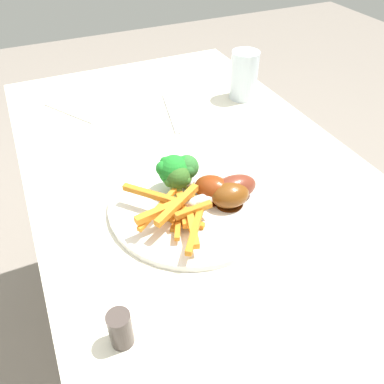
{
  "coord_description": "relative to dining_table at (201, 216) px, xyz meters",
  "views": [
    {
      "loc": [
        -0.54,
        0.26,
        1.18
      ],
      "look_at": [
        -0.08,
        0.06,
        0.75
      ],
      "focal_mm": 36.35,
      "sensor_mm": 36.0,
      "label": 1
    }
  ],
  "objects": [
    {
      "name": "ground_plane",
      "position": [
        0.0,
        0.0,
        -0.6
      ],
      "size": [
        6.0,
        6.0,
        0.0
      ],
      "primitive_type": "plane",
      "color": "gray"
    },
    {
      "name": "dining_table",
      "position": [
        0.0,
        0.0,
        0.0
      ],
      "size": [
        1.15,
        0.64,
        0.72
      ],
      "color": "silver",
      "rests_on": "ground_plane"
    },
    {
      "name": "dinner_plate",
      "position": [
        -0.08,
        0.06,
        0.12
      ],
      "size": [
        0.29,
        0.29,
        0.01
      ],
      "primitive_type": "cylinder",
      "color": "white",
      "rests_on": "dining_table"
    },
    {
      "name": "broccoli_floret_front",
      "position": [
        -0.03,
        0.07,
        0.17
      ],
      "size": [
        0.06,
        0.06,
        0.07
      ],
      "color": "#90BE4C",
      "rests_on": "dinner_plate"
    },
    {
      "name": "broccoli_floret_middle",
      "position": [
        -0.03,
        0.05,
        0.17
      ],
      "size": [
        0.05,
        0.05,
        0.06
      ],
      "color": "#93B649",
      "rests_on": "dinner_plate"
    },
    {
      "name": "broccoli_floret_back",
      "position": [
        -0.05,
        0.07,
        0.17
      ],
      "size": [
        0.05,
        0.05,
        0.06
      ],
      "color": "#7BA849",
      "rests_on": "dinner_plate"
    },
    {
      "name": "carrot_fries_pile",
      "position": [
        -0.11,
        0.1,
        0.15
      ],
      "size": [
        0.18,
        0.13,
        0.04
      ],
      "color": "orange",
      "rests_on": "dinner_plate"
    },
    {
      "name": "chicken_drumstick_near",
      "position": [
        -0.1,
        -0.01,
        0.15
      ],
      "size": [
        0.05,
        0.14,
        0.04
      ],
      "color": "#4C1A11",
      "rests_on": "dinner_plate"
    },
    {
      "name": "chicken_drumstick_far",
      "position": [
        -0.08,
        0.02,
        0.15
      ],
      "size": [
        0.1,
        0.1,
        0.05
      ],
      "color": "#591C09",
      "rests_on": "dinner_plate"
    },
    {
      "name": "chicken_drumstick_extra",
      "position": [
        -0.11,
        0.0,
        0.15
      ],
      "size": [
        0.06,
        0.12,
        0.04
      ],
      "color": "#4B210A",
      "rests_on": "dinner_plate"
    },
    {
      "name": "fork",
      "position": [
        0.24,
        -0.03,
        0.12
      ],
      "size": [
        0.19,
        0.05,
        0.0
      ],
      "primitive_type": "cube",
      "rotation": [
        0.0,
        0.0,
        2.93
      ],
      "color": "silver",
      "rests_on": "dining_table"
    },
    {
      "name": "water_glass",
      "position": [
        0.25,
        -0.23,
        0.17
      ],
      "size": [
        0.07,
        0.07,
        0.12
      ],
      "primitive_type": "cylinder",
      "color": "silver",
      "rests_on": "dining_table"
    },
    {
      "name": "napkin",
      "position": [
        0.38,
        0.13,
        0.12
      ],
      "size": [
        0.22,
        0.21,
        0.0
      ],
      "primitive_type": "cube",
      "rotation": [
        0.0,
        0.0,
        0.55
      ],
      "color": "white",
      "rests_on": "dining_table"
    },
    {
      "name": "pepper_shaker",
      "position": [
        -0.27,
        0.24,
        0.14
      ],
      "size": [
        0.03,
        0.03,
        0.06
      ],
      "primitive_type": "cylinder",
      "color": "#423833",
      "rests_on": "dining_table"
    }
  ]
}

